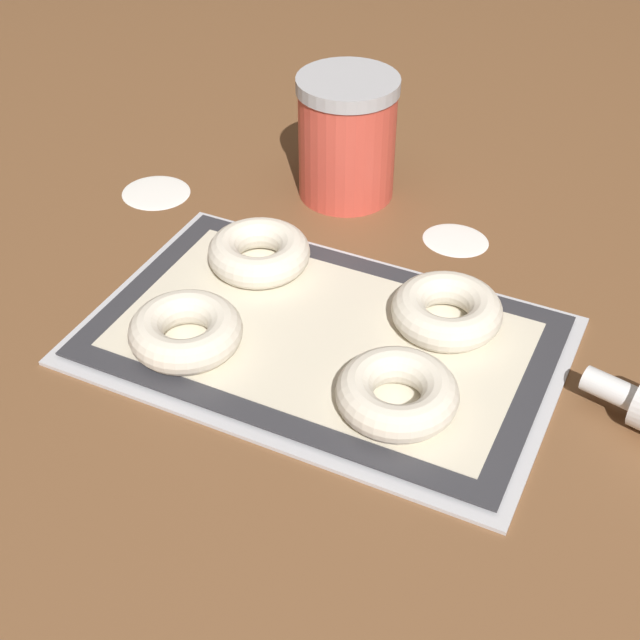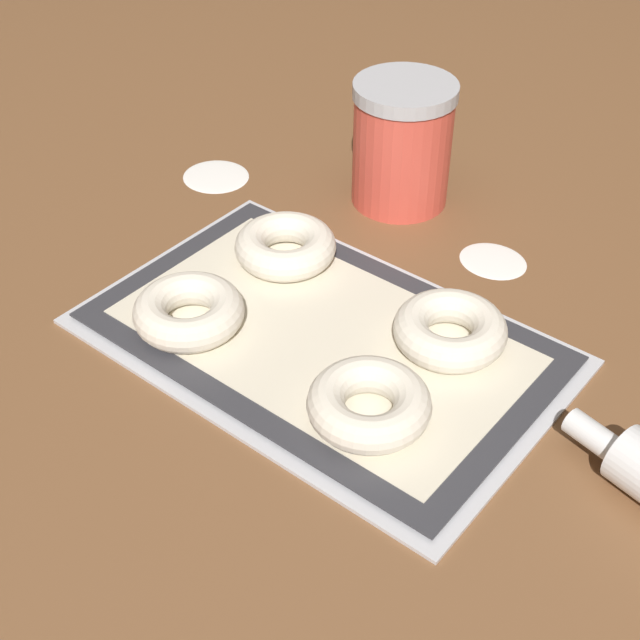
% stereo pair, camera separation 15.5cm
% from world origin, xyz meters
% --- Properties ---
extents(ground_plane, '(2.80, 2.80, 0.00)m').
position_xyz_m(ground_plane, '(0.00, 0.00, 0.00)').
color(ground_plane, brown).
extents(baking_tray, '(0.46, 0.29, 0.01)m').
position_xyz_m(baking_tray, '(-0.00, 0.01, 0.00)').
color(baking_tray, silver).
rests_on(baking_tray, ground_plane).
extents(baking_mat, '(0.44, 0.27, 0.00)m').
position_xyz_m(baking_mat, '(-0.00, 0.01, 0.01)').
color(baking_mat, '#333338').
rests_on(baking_mat, baking_tray).
extents(bagel_front_left, '(0.11, 0.11, 0.03)m').
position_xyz_m(bagel_front_left, '(-0.11, -0.06, 0.03)').
color(bagel_front_left, silver).
rests_on(bagel_front_left, baking_mat).
extents(bagel_front_right, '(0.11, 0.11, 0.03)m').
position_xyz_m(bagel_front_right, '(0.10, -0.05, 0.03)').
color(bagel_front_right, silver).
rests_on(bagel_front_right, baking_mat).
extents(bagel_back_left, '(0.11, 0.11, 0.03)m').
position_xyz_m(bagel_back_left, '(-0.11, 0.08, 0.03)').
color(bagel_back_left, silver).
rests_on(bagel_back_left, baking_mat).
extents(bagel_back_right, '(0.11, 0.11, 0.03)m').
position_xyz_m(bagel_back_right, '(0.10, 0.07, 0.03)').
color(bagel_back_right, silver).
rests_on(bagel_back_right, baking_mat).
extents(flour_canister, '(0.12, 0.12, 0.15)m').
position_xyz_m(flour_canister, '(-0.10, 0.28, 0.08)').
color(flour_canister, '#DB4C3D').
rests_on(flour_canister, ground_plane).
extents(flour_patch_near, '(0.08, 0.07, 0.00)m').
position_xyz_m(flour_patch_near, '(0.06, 0.23, 0.00)').
color(flour_patch_near, white).
rests_on(flour_patch_near, ground_plane).
extents(flour_patch_far, '(0.09, 0.08, 0.00)m').
position_xyz_m(flour_patch_far, '(-0.31, 0.17, 0.00)').
color(flour_patch_far, white).
rests_on(flour_patch_far, ground_plane).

